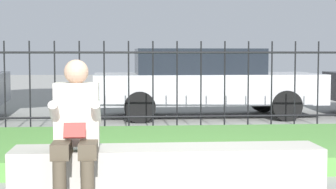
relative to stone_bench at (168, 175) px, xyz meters
name	(u,v)px	position (x,y,z in m)	size (l,w,h in m)	color
stone_bench	(168,175)	(0.00, 0.00, 0.00)	(2.81, 0.51, 0.46)	#ADA89E
person_seated_reader	(76,127)	(-0.80, -0.29, 0.48)	(0.42, 0.73, 1.26)	black
grass_berm	(176,147)	(0.28, 2.11, -0.10)	(8.18, 2.83, 0.20)	#569342
iron_fence	(165,87)	(0.28, 3.86, 0.58)	(6.18, 0.03, 1.51)	black
car_parked_center	(204,81)	(1.29, 6.42, 0.54)	(4.65, 1.98, 1.41)	#B7B7BC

